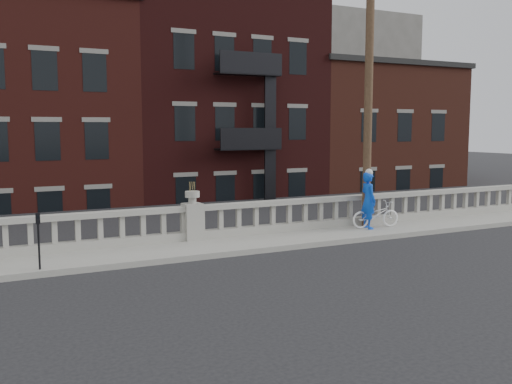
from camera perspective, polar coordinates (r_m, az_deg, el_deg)
ground at (r=13.86m, az=-0.58°, el=-8.22°), size 120.00×120.00×0.00m
sidewalk at (r=16.52m, az=-5.18°, el=-5.58°), size 32.00×2.20×0.15m
balustrade at (r=17.29m, az=-6.36°, el=-3.15°), size 28.00×0.34×1.03m
planter_pedestal at (r=17.26m, az=-6.36°, el=-2.53°), size 0.55×0.55×1.76m
lower_level at (r=35.69m, az=-16.28°, el=4.78°), size 80.00×44.00×20.80m
utility_pole at (r=19.85m, az=11.22°, el=11.32°), size 1.60×0.28×10.00m
parking_meter_c at (r=14.48m, az=-20.93°, el=-3.99°), size 0.10×0.09×1.36m
bicycle at (r=19.67m, az=11.87°, el=-2.20°), size 1.78×0.85×0.90m
cyclist at (r=19.36m, az=11.16°, el=-0.83°), size 0.52×0.74×1.90m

